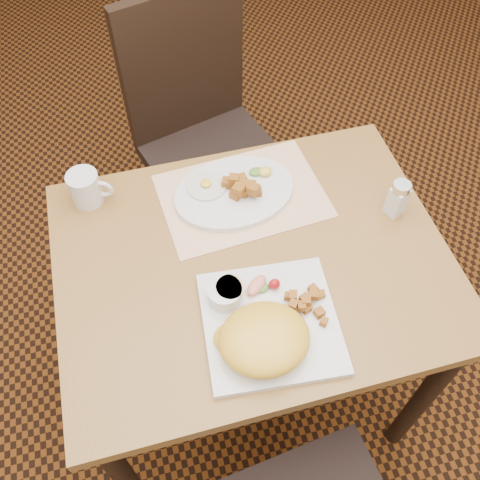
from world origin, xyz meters
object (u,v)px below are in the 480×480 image
(table, at_px, (252,283))
(chair_far, at_px, (203,128))
(salt_shaker, at_px, (398,198))
(coffee_mug, at_px, (86,188))
(plate_oval, at_px, (234,193))
(plate_square, at_px, (271,323))

(table, relative_size, chair_far, 0.93)
(salt_shaker, height_order, coffee_mug, salt_shaker)
(chair_far, xyz_separation_m, plate_oval, (-0.02, -0.49, 0.22))
(coffee_mug, bearing_deg, plate_square, -53.33)
(table, relative_size, plate_square, 3.21)
(plate_square, relative_size, coffee_mug, 2.64)
(chair_far, relative_size, salt_shaker, 9.70)
(chair_far, relative_size, plate_oval, 3.19)
(chair_far, bearing_deg, plate_square, 71.82)
(salt_shaker, bearing_deg, table, -173.07)
(table, xyz_separation_m, chair_far, (0.02, 0.69, -0.10))
(plate_square, bearing_deg, salt_shaker, 29.70)
(plate_oval, relative_size, coffee_mug, 2.87)
(chair_far, xyz_separation_m, coffee_mug, (-0.37, -0.41, 0.25))
(table, bearing_deg, salt_shaker, 6.93)
(table, height_order, coffee_mug, coffee_mug)
(table, distance_m, coffee_mug, 0.47)
(salt_shaker, bearing_deg, coffee_mug, 162.03)
(plate_oval, xyz_separation_m, coffee_mug, (-0.35, 0.08, 0.03))
(salt_shaker, bearing_deg, chair_far, 118.14)
(plate_oval, xyz_separation_m, salt_shaker, (0.36, -0.15, 0.04))
(plate_square, height_order, coffee_mug, coffee_mug)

